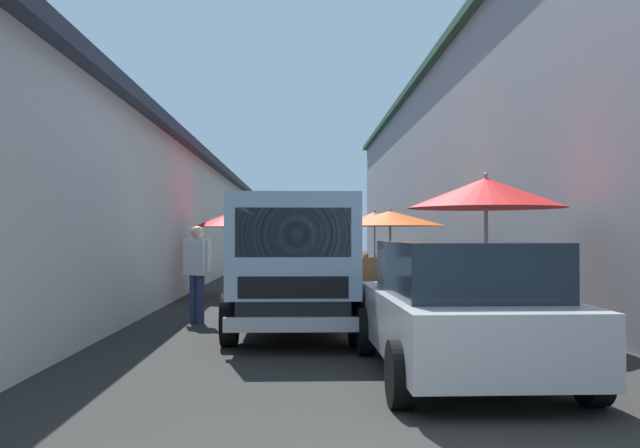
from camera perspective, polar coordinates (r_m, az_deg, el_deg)
ground at (r=17.02m, az=0.71°, el=-6.04°), size 90.00×90.00×0.00m
building_left_whitewash at (r=20.23m, az=-20.06°, el=0.48°), size 49.80×7.50×3.96m
building_right_concrete at (r=20.81m, az=20.41°, el=4.94°), size 49.80×7.50×7.23m
fruit_stall_far_left at (r=16.45m, az=5.89°, el=-0.23°), size 2.66×2.66×2.17m
fruit_stall_near_left at (r=16.79m, az=-6.41°, el=-0.27°), size 2.38×2.38×2.27m
fruit_stall_near_right at (r=22.61m, az=4.49°, el=-0.36°), size 2.12×2.12×2.35m
fruit_stall_mid_lane at (r=10.29m, az=13.75°, el=1.08°), size 2.30×2.30×2.43m
hatchback_car at (r=7.55m, az=11.58°, el=-6.88°), size 3.94×1.98×1.45m
delivery_truck at (r=10.10m, az=-2.20°, el=-3.66°), size 4.93×1.99×2.08m
vendor_by_crates at (r=14.47m, az=-2.96°, el=-3.22°), size 0.45×0.52×1.63m
vendor_in_shade at (r=12.00m, az=-10.22°, el=-3.51°), size 0.46×0.54×1.68m
parked_scooter at (r=13.32m, az=12.10°, el=-5.52°), size 1.69×0.32×1.14m
plastic_stool at (r=18.69m, az=7.44°, el=-4.57°), size 0.30×0.30×0.43m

